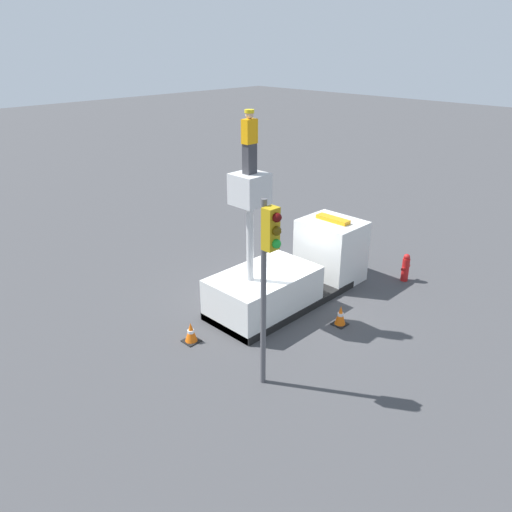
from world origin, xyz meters
TOP-DOWN VIEW (x-y plane):
  - ground_plane at (0.00, 0.00)m, footprint 120.00×120.00m
  - bucket_truck at (0.54, 0.00)m, footprint 6.19×2.18m
  - worker at (-1.49, 0.00)m, footprint 0.40×0.26m
  - traffic_light_pole at (-3.50, -2.64)m, footprint 0.34×0.57m
  - fire_hydrant at (4.44, -2.08)m, footprint 0.51×0.27m
  - traffic_cone_rear at (-3.64, 0.31)m, footprint 0.46×0.46m
  - traffic_cone_curbside at (0.22, -2.24)m, footprint 0.43×0.43m

SIDE VIEW (x-z plane):
  - ground_plane at x=0.00m, z-range 0.00..0.00m
  - traffic_cone_rear at x=-3.64m, z-range -0.02..0.61m
  - traffic_cone_curbside at x=0.22m, z-range -0.02..0.64m
  - fire_hydrant at x=4.44m, z-range -0.01..1.04m
  - bucket_truck at x=0.54m, z-range -1.43..3.28m
  - traffic_light_pole at x=-3.50m, z-range 1.03..5.98m
  - worker at x=-1.49m, z-range 4.72..6.47m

